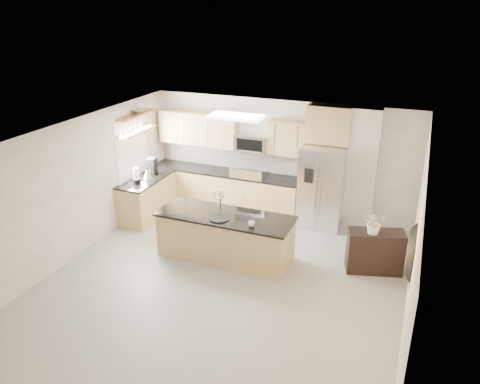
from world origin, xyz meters
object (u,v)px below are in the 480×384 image
at_px(range, 250,193).
at_px(microwave, 252,143).
at_px(credenza, 375,252).
at_px(kettle, 147,174).
at_px(cup, 251,224).
at_px(platter, 219,218).
at_px(island, 225,236).
at_px(bowl, 138,110).
at_px(blender, 136,177).
at_px(flower_vase, 375,217).
at_px(coffee_maker, 152,166).
at_px(refrigerator, 322,187).
at_px(television, 408,251).

distance_m(range, microwave, 1.16).
distance_m(credenza, kettle, 5.07).
xyz_separation_m(cup, platter, (-0.65, 0.07, -0.04)).
xyz_separation_m(island, credenza, (2.69, 0.54, -0.05)).
height_order(range, island, island).
relative_size(cup, bowl, 0.30).
distance_m(blender, flower_vase, 5.01).
xyz_separation_m(bowl, flower_vase, (5.18, -0.74, -1.29)).
distance_m(cup, coffee_maker, 3.41).
xyz_separation_m(refrigerator, cup, (-0.75, -2.30, 0.04)).
distance_m(coffee_maker, flower_vase, 5.10).
xyz_separation_m(microwave, flower_vase, (2.93, -1.75, -0.53)).
xyz_separation_m(refrigerator, platter, (-1.40, -2.23, 0.00)).
relative_size(cup, television, 0.11).
xyz_separation_m(refrigerator, flower_vase, (1.27, -1.58, 0.21)).
bearing_deg(cup, flower_vase, 19.69).
height_order(cup, flower_vase, flower_vase).
relative_size(credenza, coffee_maker, 2.69).
bearing_deg(credenza, refrigerator, 115.63).
distance_m(microwave, bowl, 2.58).
height_order(bowl, flower_vase, bowl).
xyz_separation_m(cup, kettle, (-2.93, 1.29, 0.10)).
distance_m(kettle, coffee_maker, 0.33).
distance_m(blender, coffee_maker, 0.65).
xyz_separation_m(credenza, kettle, (-5.01, 0.49, 0.64)).
height_order(island, credenza, island).
bearing_deg(television, credenza, 18.56).
bearing_deg(refrigerator, platter, -122.17).
bearing_deg(refrigerator, television, -58.96).
bearing_deg(credenza, island, 175.69).
relative_size(refrigerator, television, 1.65).
relative_size(cup, platter, 0.32).
bearing_deg(platter, microwave, 96.08).
relative_size(range, refrigerator, 0.64).
bearing_deg(credenza, bowl, 157.07).
bearing_deg(kettle, coffee_maker, 102.60).
xyz_separation_m(range, coffee_maker, (-2.09, -0.75, 0.62)).
bearing_deg(cup, refrigerator, 71.94).
relative_size(platter, bowl, 0.94).
bearing_deg(coffee_maker, cup, -28.09).
relative_size(microwave, platter, 2.00).
relative_size(credenza, blender, 2.69).
bearing_deg(kettle, cup, -23.73).
relative_size(range, island, 0.45).
distance_m(refrigerator, flower_vase, 2.04).
bearing_deg(refrigerator, range, 178.40).
distance_m(microwave, blender, 2.63).
bearing_deg(range, flower_vase, -29.06).
height_order(kettle, flower_vase, flower_vase).
distance_m(microwave, platter, 2.53).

